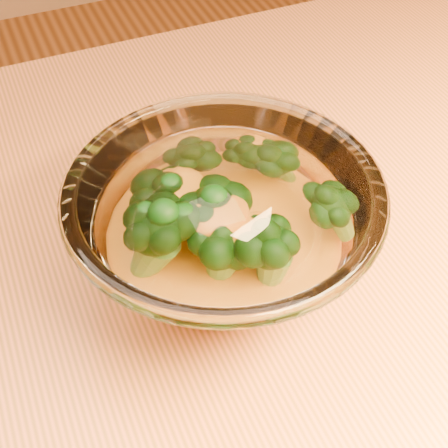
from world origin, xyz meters
The scene contains 4 objects.
table centered at (0.00, 0.00, 0.65)m, with size 1.20×0.80×0.75m.
glass_bowl centered at (-0.03, 0.02, 0.80)m, with size 0.23×0.23×0.10m.
cheese_sauce centered at (-0.03, 0.02, 0.78)m, with size 0.13×0.13×0.04m, color orange.
broccoli_heap centered at (-0.03, 0.02, 0.82)m, with size 0.17×0.15×0.07m.
Camera 1 is at (-0.15, -0.27, 1.15)m, focal length 50.00 mm.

